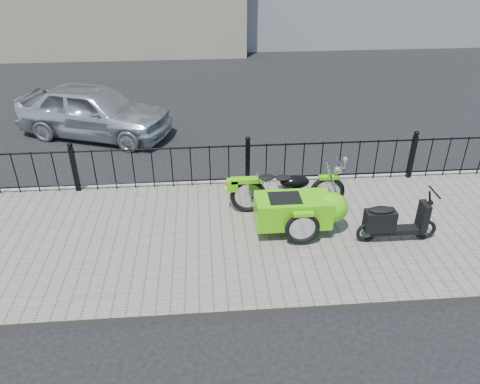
{
  "coord_description": "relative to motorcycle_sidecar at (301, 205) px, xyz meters",
  "views": [
    {
      "loc": [
        -0.87,
        -7.29,
        4.95
      ],
      "look_at": [
        -0.27,
        -0.1,
        0.73
      ],
      "focal_mm": 35.0,
      "sensor_mm": 36.0,
      "label": 1
    }
  ],
  "objects": [
    {
      "name": "motorcycle_sidecar",
      "position": [
        0.0,
        0.0,
        0.0
      ],
      "size": [
        2.28,
        1.48,
        0.98
      ],
      "color": "black",
      "rests_on": "sidewalk"
    },
    {
      "name": "ground",
      "position": [
        -0.79,
        0.41,
        -0.59
      ],
      "size": [
        120.0,
        120.0,
        0.0
      ],
      "primitive_type": "plane",
      "color": "black",
      "rests_on": "ground"
    },
    {
      "name": "scooter",
      "position": [
        1.48,
        -0.51,
        -0.1
      ],
      "size": [
        1.41,
        0.41,
        0.96
      ],
      "color": "black",
      "rests_on": "sidewalk"
    },
    {
      "name": "sedan_car",
      "position": [
        -4.48,
        4.86,
        0.09
      ],
      "size": [
        4.31,
        2.89,
        1.36
      ],
      "primitive_type": "imported",
      "rotation": [
        0.0,
        0.0,
        1.22
      ],
      "color": "silver",
      "rests_on": "ground"
    },
    {
      "name": "spare_tire",
      "position": [
        -0.36,
        0.11,
        -0.15
      ],
      "size": [
        0.66,
        0.23,
        0.66
      ],
      "primitive_type": "torus",
      "rotation": [
        1.57,
        0.0,
        0.21
      ],
      "color": "black",
      "rests_on": "sidewalk"
    },
    {
      "name": "sidewalk",
      "position": [
        -0.79,
        -0.09,
        -0.53
      ],
      "size": [
        30.0,
        3.8,
        0.12
      ],
      "primitive_type": "cube",
      "color": "#655D55",
      "rests_on": "ground"
    },
    {
      "name": "iron_fence",
      "position": [
        -0.79,
        1.71,
        -0.01
      ],
      "size": [
        14.11,
        0.11,
        1.08
      ],
      "color": "black",
      "rests_on": "sidewalk"
    },
    {
      "name": "curb",
      "position": [
        -0.79,
        1.85,
        -0.53
      ],
      "size": [
        30.0,
        0.1,
        0.12
      ],
      "primitive_type": "cube",
      "color": "gray",
      "rests_on": "ground"
    }
  ]
}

